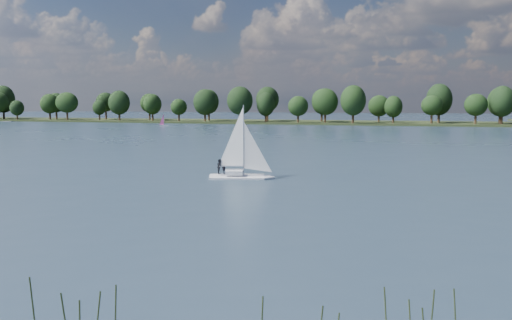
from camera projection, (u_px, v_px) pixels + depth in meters
The scene contains 7 objects.
ground at pixel (366, 142), 125.87m from camera, with size 700.00×700.00×0.00m, color #233342.
far_shore at pixel (395, 124), 232.50m from camera, with size 660.00×40.00×1.50m, color black.
sailboat at pixel (237, 158), 65.39m from camera, with size 7.02×3.73×8.90m.
dinghy_pink at pixel (164, 123), 210.22m from camera, with size 3.27×2.58×4.91m.
pontoon at pixel (8, 122), 260.87m from camera, with size 4.00×2.00×0.50m, color #55585A.
treeline at pixel (374, 104), 229.74m from camera, with size 562.57×74.02×17.94m.
reeds at pixel (63, 309), 21.98m from camera, with size 60.58×11.40×2.03m.
Camera 1 is at (13.27, -27.26, 8.80)m, focal length 40.00 mm.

